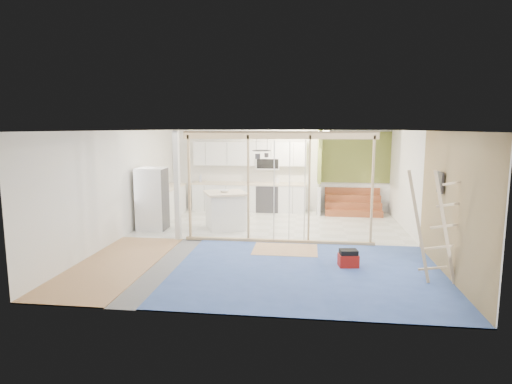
# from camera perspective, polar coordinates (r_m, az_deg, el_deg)

# --- Properties ---
(room) EXTENTS (7.01, 8.01, 2.61)m
(room) POSITION_cam_1_polar(r_m,az_deg,el_deg) (9.83, 1.27, 0.59)
(room) COLOR slate
(room) RESTS_ON ground
(floor_overlays) EXTENTS (7.00, 8.00, 0.03)m
(floor_overlays) POSITION_cam_1_polar(r_m,az_deg,el_deg) (10.14, 1.70, -6.60)
(floor_overlays) COLOR silver
(floor_overlays) RESTS_ON room
(stud_frame) EXTENTS (4.66, 0.14, 2.60)m
(stud_frame) POSITION_cam_1_polar(r_m,az_deg,el_deg) (9.82, -0.30, 2.39)
(stud_frame) COLOR tan
(stud_frame) RESTS_ON room
(base_cabinets) EXTENTS (4.45, 2.24, 0.93)m
(base_cabinets) POSITION_cam_1_polar(r_m,az_deg,el_deg) (13.48, -4.10, -0.84)
(base_cabinets) COLOR white
(base_cabinets) RESTS_ON room
(upper_cabinets) EXTENTS (3.60, 0.41, 0.85)m
(upper_cabinets) POSITION_cam_1_polar(r_m,az_deg,el_deg) (13.65, -0.61, 5.01)
(upper_cabinets) COLOR white
(upper_cabinets) RESTS_ON room
(green_partition) EXTENTS (2.25, 1.51, 2.60)m
(green_partition) POSITION_cam_1_polar(r_m,az_deg,el_deg) (13.49, 11.54, 1.06)
(green_partition) COLOR olive
(green_partition) RESTS_ON room
(pot_rack) EXTENTS (0.52, 0.52, 0.72)m
(pot_rack) POSITION_cam_1_polar(r_m,az_deg,el_deg) (11.67, 0.73, 5.28)
(pot_rack) COLOR black
(pot_rack) RESTS_ON room
(sheathing_panel) EXTENTS (0.02, 4.00, 2.60)m
(sheathing_panel) POSITION_cam_1_polar(r_m,az_deg,el_deg) (8.19, 24.73, -1.79)
(sheathing_panel) COLOR #9D7E55
(sheathing_panel) RESTS_ON room
(electrical_panel) EXTENTS (0.04, 0.30, 0.40)m
(electrical_panel) POSITION_cam_1_polar(r_m,az_deg,el_deg) (8.70, 23.37, 1.18)
(electrical_panel) COLOR #37373C
(electrical_panel) RESTS_ON room
(ceiling_light) EXTENTS (0.32, 0.32, 0.08)m
(ceiling_light) POSITION_cam_1_polar(r_m,az_deg,el_deg) (12.69, 9.05, 7.90)
(ceiling_light) COLOR #FFEABF
(ceiling_light) RESTS_ON room
(fridge) EXTENTS (0.73, 0.70, 1.64)m
(fridge) POSITION_cam_1_polar(r_m,az_deg,el_deg) (11.45, -13.61, -0.94)
(fridge) COLOR white
(fridge) RESTS_ON room
(island) EXTENTS (1.33, 1.33, 1.00)m
(island) POSITION_cam_1_polar(r_m,az_deg,el_deg) (11.32, -4.09, -2.50)
(island) COLOR white
(island) RESTS_ON room
(bowl) EXTENTS (0.33, 0.33, 0.07)m
(bowl) POSITION_cam_1_polar(r_m,az_deg,el_deg) (11.17, -4.25, 0.13)
(bowl) COLOR white
(bowl) RESTS_ON island
(soap_bottle_a) EXTENTS (0.11, 0.11, 0.27)m
(soap_bottle_a) POSITION_cam_1_polar(r_m,az_deg,el_deg) (13.95, -7.43, 1.89)
(soap_bottle_a) COLOR silver
(soap_bottle_a) RESTS_ON base_cabinets
(soap_bottle_b) EXTENTS (0.11, 0.12, 0.21)m
(soap_bottle_b) POSITION_cam_1_polar(r_m,az_deg,el_deg) (13.56, 2.89, 1.64)
(soap_bottle_b) COLOR silver
(soap_bottle_b) RESTS_ON base_cabinets
(toolbox) EXTENTS (0.40, 0.33, 0.35)m
(toolbox) POSITION_cam_1_polar(r_m,az_deg,el_deg) (8.50, 12.21, -8.71)
(toolbox) COLOR #A0150E
(toolbox) RESTS_ON room
(ladder) EXTENTS (1.04, 0.13, 1.94)m
(ladder) POSITION_cam_1_polar(r_m,az_deg,el_deg) (7.88, 22.78, -4.32)
(ladder) COLOR tan
(ladder) RESTS_ON room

